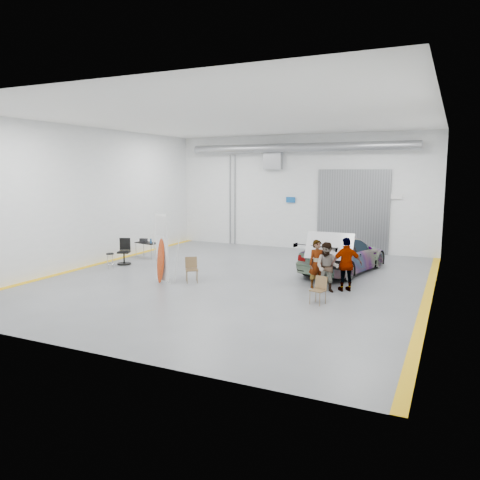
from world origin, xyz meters
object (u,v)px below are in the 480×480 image
at_px(sedan_car, 343,254).
at_px(person_c, 347,264).
at_px(person_a, 317,264).
at_px(folding_chair_far, 318,296).
at_px(office_chair, 125,253).
at_px(person_b, 327,267).
at_px(work_table, 146,242).
at_px(shop_stool, 110,261).
at_px(surfboard_display, 163,254).
at_px(folding_chair_near, 192,275).

relative_size(sedan_car, person_c, 2.72).
height_order(person_a, folding_chair_far, person_a).
relative_size(person_a, office_chair, 1.52).
bearing_deg(person_b, work_table, 166.63).
bearing_deg(office_chair, person_c, -27.13).
relative_size(person_a, shop_stool, 2.58).
distance_m(surfboard_display, shop_stool, 3.80).
bearing_deg(person_c, folding_chair_near, -20.24).
relative_size(person_c, folding_chair_near, 2.01).
bearing_deg(work_table, shop_stool, -86.41).
bearing_deg(work_table, person_b, -15.96).
height_order(person_b, surfboard_display, surfboard_display).
bearing_deg(folding_chair_far, person_c, 92.79).
relative_size(sedan_car, shop_stool, 7.60).
bearing_deg(surfboard_display, folding_chair_far, 18.89).
xyz_separation_m(surfboard_display, office_chair, (-3.57, 2.27, -0.60)).
distance_m(person_c, surfboard_display, 6.60).
bearing_deg(office_chair, person_a, -27.47).
distance_m(sedan_car, shop_stool, 9.78).
xyz_separation_m(surfboard_display, work_table, (-3.69, 4.03, -0.37)).
bearing_deg(work_table, office_chair, -85.94).
bearing_deg(office_chair, work_table, 70.22).
relative_size(folding_chair_near, shop_stool, 1.39).
height_order(person_c, folding_chair_near, person_c).
xyz_separation_m(sedan_car, folding_chair_far, (0.35, -5.06, -0.47)).
bearing_deg(folding_chair_near, person_a, -22.10).
bearing_deg(sedan_car, person_a, 98.17).
height_order(person_b, person_c, person_c).
xyz_separation_m(person_c, surfboard_display, (-6.38, -1.70, 0.16)).
bearing_deg(person_a, shop_stool, 149.87).
bearing_deg(person_b, person_c, 37.20).
height_order(person_c, work_table, person_c).
bearing_deg(folding_chair_far, sedan_car, 109.32).
xyz_separation_m(person_a, office_chair, (-8.92, 0.57, -0.36)).
distance_m(sedan_car, office_chair, 9.49).
height_order(surfboard_display, shop_stool, surfboard_display).
bearing_deg(person_c, work_table, -44.92).
xyz_separation_m(person_a, shop_stool, (-8.86, -0.48, -0.53)).
bearing_deg(person_b, office_chair, 176.72).
distance_m(folding_chair_far, office_chair, 9.84).
relative_size(folding_chair_far, office_chair, 0.76).
distance_m(sedan_car, person_b, 3.48).
distance_m(folding_chair_far, shop_stool, 9.57).
height_order(folding_chair_near, folding_chair_far, folding_chair_near).
bearing_deg(folding_chair_near, person_b, -27.85).
distance_m(person_b, folding_chair_far, 1.71).
xyz_separation_m(folding_chair_near, shop_stool, (-4.40, 0.65, 0.04)).
distance_m(person_b, work_table, 9.88).
xyz_separation_m(person_b, work_table, (-9.50, 2.72, -0.13)).
distance_m(person_a, office_chair, 8.94).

